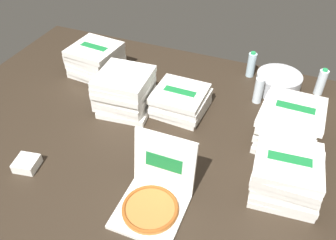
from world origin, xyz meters
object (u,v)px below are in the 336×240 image
object	(u,v)px
pizza_stack_left_mid	(181,101)
pizza_stack_center_far	(96,60)
pizza_stack_right_far	(286,175)
napkin_pile	(27,164)
water_bottle_3	(321,82)
pizza_stack_left_near	(288,126)
open_pizza_box	(154,197)
water_bottle_2	(251,65)
water_bottle_0	(292,106)
pizza_stack_right_near	(125,91)
water_bottle_1	(259,90)
ice_bucket	(278,83)

from	to	relation	value
pizza_stack_left_mid	pizza_stack_center_far	xyz separation A→B (m)	(-0.80, 0.20, 0.04)
pizza_stack_right_far	napkin_pile	bearing A→B (deg)	-164.70
water_bottle_3	napkin_pile	bearing A→B (deg)	-137.36
pizza_stack_left_near	pizza_stack_left_mid	size ratio (longest dim) A/B	1.04
water_bottle_3	open_pizza_box	bearing A→B (deg)	-117.98
pizza_stack_center_far	napkin_pile	distance (m)	1.07
open_pizza_box	water_bottle_3	world-z (taller)	open_pizza_box
pizza_stack_right_far	water_bottle_3	bearing A→B (deg)	83.43
pizza_stack_left_near	water_bottle_2	size ratio (longest dim) A/B	1.81
pizza_stack_left_mid	water_bottle_2	xyz separation A→B (m)	(0.37, 0.63, 0.02)
pizza_stack_left_mid	pizza_stack_center_far	size ratio (longest dim) A/B	0.90
pizza_stack_left_mid	pizza_stack_center_far	world-z (taller)	pizza_stack_center_far
open_pizza_box	water_bottle_0	size ratio (longest dim) A/B	1.90
pizza_stack_right_near	water_bottle_1	distance (m)	0.96
water_bottle_0	water_bottle_1	distance (m)	0.27
water_bottle_0	water_bottle_3	size ratio (longest dim) A/B	1.00
pizza_stack_center_far	open_pizza_box	bearing A→B (deg)	-46.95
pizza_stack_left_near	water_bottle_1	size ratio (longest dim) A/B	1.81
pizza_stack_right_near	pizza_stack_center_far	bearing A→B (deg)	143.11
pizza_stack_center_far	napkin_pile	xyz separation A→B (m)	(0.14, -1.06, -0.09)
pizza_stack_left_near	ice_bucket	bearing A→B (deg)	103.09
napkin_pile	water_bottle_0	bearing A→B (deg)	37.28
pizza_stack_center_far	pizza_stack_right_near	bearing A→B (deg)	-36.89
pizza_stack_right_near	pizza_stack_center_far	xyz separation A→B (m)	(-0.43, 0.32, -0.02)
pizza_stack_right_near	ice_bucket	bearing A→B (deg)	32.66
pizza_stack_left_near	water_bottle_3	size ratio (longest dim) A/B	1.81
water_bottle_2	napkin_pile	world-z (taller)	water_bottle_2
pizza_stack_left_near	water_bottle_1	xyz separation A→B (m)	(-0.25, 0.37, -0.04)
water_bottle_2	pizza_stack_left_near	bearing A→B (deg)	-62.12
pizza_stack_center_far	ice_bucket	world-z (taller)	pizza_stack_center_far
pizza_stack_center_far	water_bottle_2	bearing A→B (deg)	20.18
pizza_stack_left_near	napkin_pile	size ratio (longest dim) A/B	2.96
napkin_pile	water_bottle_2	bearing A→B (deg)	55.36
pizza_stack_center_far	pizza_stack_left_near	bearing A→B (deg)	-9.88
open_pizza_box	pizza_stack_right_near	xyz separation A→B (m)	(-0.53, 0.70, 0.07)
ice_bucket	water_bottle_0	xyz separation A→B (m)	(0.13, -0.30, 0.03)
pizza_stack_left_mid	pizza_stack_center_far	distance (m)	0.83
water_bottle_0	water_bottle_1	size ratio (longest dim) A/B	1.00
ice_bucket	water_bottle_1	world-z (taller)	water_bottle_1
water_bottle_1	water_bottle_2	world-z (taller)	same
pizza_stack_right_near	pizza_stack_left_mid	distance (m)	0.40
pizza_stack_left_mid	ice_bucket	size ratio (longest dim) A/B	1.11
pizza_stack_right_near	water_bottle_3	world-z (taller)	pizza_stack_right_near
water_bottle_2	water_bottle_3	xyz separation A→B (m)	(0.53, -0.05, 0.00)
open_pizza_box	napkin_pile	size ratio (longest dim) A/B	3.12
water_bottle_2	napkin_pile	xyz separation A→B (m)	(-1.03, -1.49, -0.07)
pizza_stack_right_far	napkin_pile	xyz separation A→B (m)	(-1.44, -0.39, -0.09)
water_bottle_0	water_bottle_3	world-z (taller)	same
pizza_stack_left_near	pizza_stack_right_far	world-z (taller)	pizza_stack_left_near
water_bottle_3	pizza_stack_right_near	bearing A→B (deg)	-151.17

